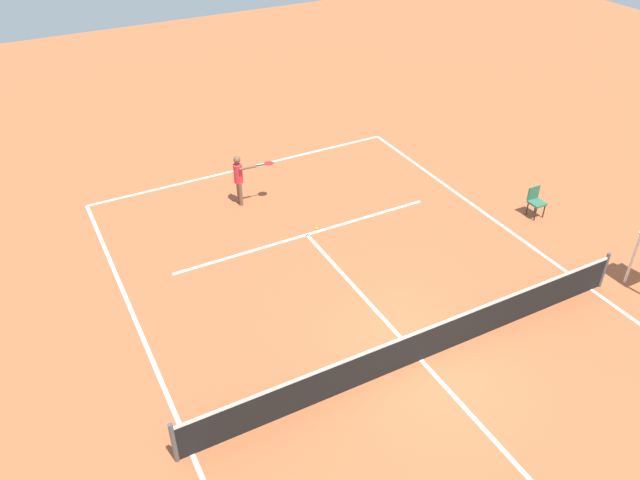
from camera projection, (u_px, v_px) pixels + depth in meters
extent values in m
plane|color=#AD5933|center=(421.00, 360.00, 14.46)|extent=(60.00, 60.00, 0.00)
cube|color=white|center=(246.00, 168.00, 22.14)|extent=(10.99, 0.10, 0.01)
cube|color=white|center=(591.00, 289.00, 16.57)|extent=(0.10, 21.17, 0.01)
cube|color=white|center=(192.00, 454.00, 12.34)|extent=(0.10, 21.17, 0.01)
cube|color=white|center=(307.00, 235.00, 18.68)|extent=(8.24, 0.10, 0.01)
cube|color=white|center=(421.00, 360.00, 14.45)|extent=(0.10, 11.64, 0.01)
cylinder|color=#4C4C51|center=(604.00, 270.00, 16.38)|extent=(0.10, 0.10, 1.07)
cylinder|color=#4C4C51|center=(174.00, 443.00, 11.92)|extent=(0.10, 0.10, 1.07)
cube|color=black|center=(422.00, 345.00, 14.20)|extent=(11.59, 0.03, 0.91)
cube|color=white|center=(424.00, 330.00, 13.93)|extent=(11.59, 0.04, 0.06)
cylinder|color=brown|center=(239.00, 191.00, 20.01)|extent=(0.12, 0.12, 0.79)
cylinder|color=brown|center=(241.00, 194.00, 19.86)|extent=(0.12, 0.12, 0.79)
cylinder|color=red|center=(238.00, 173.00, 19.54)|extent=(0.28, 0.28, 0.62)
sphere|color=brown|center=(237.00, 160.00, 19.26)|extent=(0.22, 0.22, 0.22)
cylinder|color=brown|center=(236.00, 170.00, 19.66)|extent=(0.09, 0.09, 0.55)
cylinder|color=brown|center=(248.00, 168.00, 19.35)|extent=(0.55, 0.13, 0.09)
cylinder|color=black|center=(260.00, 165.00, 19.49)|extent=(0.26, 0.05, 0.04)
ellipsoid|color=red|center=(269.00, 163.00, 19.58)|extent=(0.34, 0.30, 0.04)
sphere|color=#CCE033|center=(316.00, 228.00, 18.91)|extent=(0.07, 0.07, 0.07)
cylinder|color=silver|center=(632.00, 259.00, 16.38)|extent=(0.07, 0.07, 1.55)
cylinder|color=#262626|center=(544.00, 211.00, 19.35)|extent=(0.04, 0.04, 0.45)
cylinder|color=#262626|center=(535.00, 214.00, 19.21)|extent=(0.04, 0.04, 0.45)
cylinder|color=#262626|center=(536.00, 206.00, 19.60)|extent=(0.04, 0.04, 0.45)
cylinder|color=#262626|center=(527.00, 209.00, 19.47)|extent=(0.04, 0.04, 0.45)
cube|color=#2D6B4C|center=(537.00, 203.00, 19.26)|extent=(0.44, 0.44, 0.06)
cube|color=#2D6B4C|center=(534.00, 193.00, 19.28)|extent=(0.44, 0.04, 0.44)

